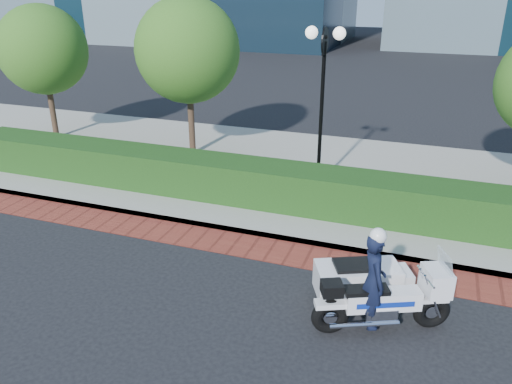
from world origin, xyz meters
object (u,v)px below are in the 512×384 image
(lamppost, at_px, (323,83))
(tree_a, at_px, (43,50))
(tree_b, at_px, (188,51))
(police_motorcycle, at_px, (371,285))

(lamppost, xyz_separation_m, tree_a, (-10.00, 1.30, 0.26))
(tree_a, height_order, tree_b, tree_b)
(tree_b, bearing_deg, police_motorcycle, -44.94)
(tree_a, distance_m, police_motorcycle, 14.09)
(tree_a, distance_m, tree_b, 5.50)
(lamppost, distance_m, tree_b, 4.71)
(tree_a, bearing_deg, lamppost, -7.41)
(lamppost, relative_size, police_motorcycle, 1.73)
(police_motorcycle, bearing_deg, tree_a, 126.75)
(tree_a, relative_size, police_motorcycle, 1.89)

